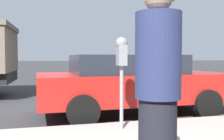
% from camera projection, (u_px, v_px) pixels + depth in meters
% --- Properties ---
extents(ground_plane, '(220.00, 220.00, 0.00)m').
position_uv_depth(ground_plane, '(76.00, 109.00, 6.85)').
color(ground_plane, '#333335').
extents(parking_meter, '(0.21, 0.19, 1.53)m').
position_uv_depth(parking_meter, '(122.00, 59.00, 4.31)').
color(parking_meter, gray).
rests_on(parking_meter, sidewalk).
extents(car_red, '(2.25, 4.49, 1.40)m').
position_uv_depth(car_red, '(131.00, 82.00, 6.22)').
color(car_red, '#B21E19').
rests_on(car_red, ground_plane).
extents(pedestrian, '(0.38, 0.38, 1.79)m').
position_uv_depth(pedestrian, '(158.00, 92.00, 2.17)').
color(pedestrian, '#23232D').
rests_on(pedestrian, sidewalk).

